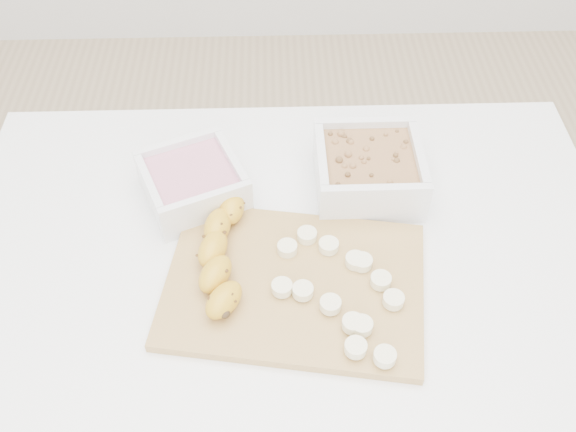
{
  "coord_description": "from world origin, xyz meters",
  "views": [
    {
      "loc": [
        -0.02,
        -0.58,
        1.5
      ],
      "look_at": [
        0.0,
        0.03,
        0.81
      ],
      "focal_mm": 40.0,
      "sensor_mm": 36.0,
      "label": 1
    }
  ],
  "objects_px": {
    "bowl_yogurt": "(193,182)",
    "cutting_board": "(294,284)",
    "table": "(289,295)",
    "bowl_granola": "(369,169)",
    "banana": "(223,253)"
  },
  "relations": [
    {
      "from": "bowl_yogurt",
      "to": "cutting_board",
      "type": "bearing_deg",
      "value": -49.81
    },
    {
      "from": "cutting_board",
      "to": "table",
      "type": "bearing_deg",
      "value": 97.08
    },
    {
      "from": "table",
      "to": "bowl_granola",
      "type": "distance_m",
      "value": 0.24
    },
    {
      "from": "bowl_granola",
      "to": "cutting_board",
      "type": "bearing_deg",
      "value": -122.35
    },
    {
      "from": "cutting_board",
      "to": "bowl_granola",
      "type": "bearing_deg",
      "value": 57.65
    },
    {
      "from": "bowl_granola",
      "to": "banana",
      "type": "bearing_deg",
      "value": -144.88
    },
    {
      "from": "cutting_board",
      "to": "bowl_yogurt",
      "type": "bearing_deg",
      "value": 130.19
    },
    {
      "from": "bowl_yogurt",
      "to": "bowl_granola",
      "type": "distance_m",
      "value": 0.28
    },
    {
      "from": "cutting_board",
      "to": "banana",
      "type": "height_order",
      "value": "banana"
    },
    {
      "from": "banana",
      "to": "bowl_granola",
      "type": "bearing_deg",
      "value": 48.64
    },
    {
      "from": "table",
      "to": "banana",
      "type": "distance_m",
      "value": 0.16
    },
    {
      "from": "table",
      "to": "bowl_yogurt",
      "type": "xyz_separation_m",
      "value": [
        -0.15,
        0.13,
        0.13
      ]
    },
    {
      "from": "bowl_yogurt",
      "to": "cutting_board",
      "type": "height_order",
      "value": "bowl_yogurt"
    },
    {
      "from": "bowl_yogurt",
      "to": "banana",
      "type": "height_order",
      "value": "bowl_yogurt"
    },
    {
      "from": "cutting_board",
      "to": "banana",
      "type": "xyz_separation_m",
      "value": [
        -0.1,
        0.04,
        0.03
      ]
    }
  ]
}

